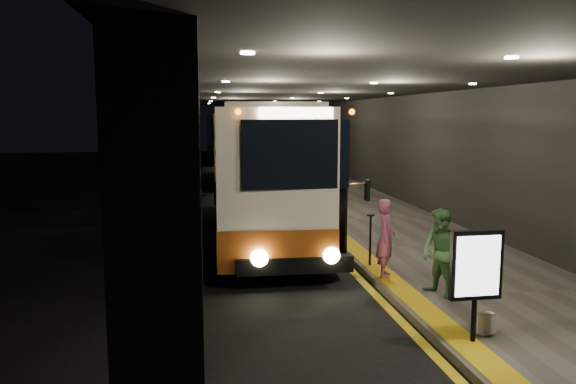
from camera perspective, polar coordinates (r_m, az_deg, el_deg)
ground at (r=13.58m, az=-3.94°, el=-7.67°), size 90.00×90.00×0.00m
lane_line_white at (r=18.42m, az=-10.89°, el=-3.66°), size 0.12×50.00×0.01m
kerb_stripe_yellow at (r=18.72m, az=1.93°, el=-3.33°), size 0.18×50.00×0.01m
sidewalk at (r=19.30m, az=8.96°, el=-2.88°), size 4.50×50.00×0.15m
tactile_strip at (r=18.79m, az=3.43°, el=-2.83°), size 0.50×50.00×0.01m
terminal_wall at (r=19.79m, az=15.39°, el=5.73°), size 0.10×50.00×6.00m
support_columns at (r=17.11m, az=-10.19°, el=2.92°), size 0.80×24.80×4.40m
canopy at (r=18.43m, az=2.46°, el=10.85°), size 9.00×50.00×0.40m
coach_main at (r=17.23m, az=-2.54°, el=1.79°), size 3.20×12.25×3.79m
coach_second at (r=32.38m, az=-5.14°, el=4.52°), size 2.98×11.91×3.71m
coach_third at (r=45.85m, az=-6.31°, el=5.39°), size 2.94×11.54×3.59m
passenger_boarding at (r=12.27m, az=9.90°, el=-4.64°), size 0.61×0.73×1.70m
passenger_waiting_green at (r=11.21m, az=15.25°, el=-5.99°), size 0.77×0.95×1.70m
bag_plain at (r=9.74m, az=19.56°, el=-12.49°), size 0.30×0.22×0.33m
info_sign at (r=9.04m, az=18.59°, el=-7.28°), size 0.83×0.13×1.75m
stanchion_post at (r=13.19m, az=8.36°, el=-4.87°), size 0.05×0.05×1.19m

